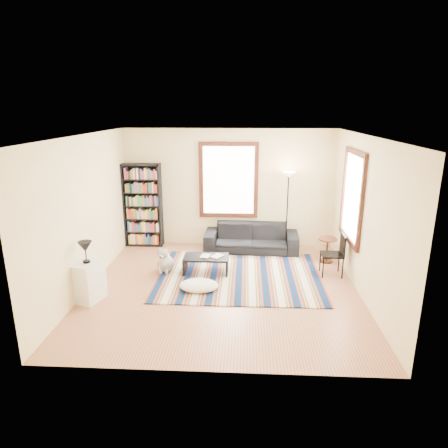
# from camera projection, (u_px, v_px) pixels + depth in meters

# --- Properties ---
(floor) EXTENTS (5.00, 5.00, 0.10)m
(floor) POSITION_uv_depth(u_px,v_px,m) (223.00, 290.00, 7.52)
(floor) COLOR tan
(floor) RESTS_ON ground
(ceiling) EXTENTS (5.00, 5.00, 0.10)m
(ceiling) POSITION_uv_depth(u_px,v_px,m) (222.00, 133.00, 6.71)
(ceiling) COLOR white
(ceiling) RESTS_ON floor
(wall_back) EXTENTS (5.00, 0.10, 2.80)m
(wall_back) POSITION_uv_depth(u_px,v_px,m) (229.00, 188.00, 9.56)
(wall_back) COLOR #FFEBAB
(wall_back) RESTS_ON floor
(wall_front) EXTENTS (5.00, 0.10, 2.80)m
(wall_front) POSITION_uv_depth(u_px,v_px,m) (210.00, 272.00, 4.67)
(wall_front) COLOR #FFEBAB
(wall_front) RESTS_ON floor
(wall_left) EXTENTS (0.10, 5.00, 2.80)m
(wall_left) POSITION_uv_depth(u_px,v_px,m) (83.00, 214.00, 7.25)
(wall_left) COLOR #FFEBAB
(wall_left) RESTS_ON floor
(wall_right) EXTENTS (0.10, 5.00, 2.80)m
(wall_right) POSITION_uv_depth(u_px,v_px,m) (368.00, 218.00, 6.98)
(wall_right) COLOR #FFEBAB
(wall_right) RESTS_ON floor
(window_back) EXTENTS (1.20, 0.06, 1.60)m
(window_back) POSITION_uv_depth(u_px,v_px,m) (229.00, 180.00, 9.42)
(window_back) COLOR white
(window_back) RESTS_ON wall_back
(window_right) EXTENTS (0.06, 1.20, 1.60)m
(window_right) POSITION_uv_depth(u_px,v_px,m) (352.00, 197.00, 7.70)
(window_right) COLOR white
(window_right) RESTS_ON wall_right
(rug) EXTENTS (3.24, 2.59, 0.02)m
(rug) POSITION_uv_depth(u_px,v_px,m) (239.00, 275.00, 8.02)
(rug) COLOR #0D1F42
(rug) RESTS_ON floor
(sofa) EXTENTS (2.20, 0.92, 0.63)m
(sofa) POSITION_uv_depth(u_px,v_px,m) (251.00, 238.00, 9.35)
(sofa) COLOR black
(sofa) RESTS_ON floor
(bookshelf) EXTENTS (0.90, 0.30, 2.00)m
(bookshelf) POSITION_uv_depth(u_px,v_px,m) (143.00, 205.00, 9.56)
(bookshelf) COLOR black
(bookshelf) RESTS_ON floor
(coffee_table) EXTENTS (0.93, 0.55, 0.36)m
(coffee_table) POSITION_uv_depth(u_px,v_px,m) (206.00, 265.00, 8.12)
(coffee_table) COLOR black
(coffee_table) RESTS_ON floor
(book_a) EXTENTS (0.21, 0.26, 0.02)m
(book_a) POSITION_uv_depth(u_px,v_px,m) (201.00, 256.00, 8.07)
(book_a) COLOR beige
(book_a) RESTS_ON coffee_table
(book_b) EXTENTS (0.30, 0.32, 0.02)m
(book_b) POSITION_uv_depth(u_px,v_px,m) (214.00, 255.00, 8.11)
(book_b) COLOR beige
(book_b) RESTS_ON coffee_table
(floor_cushion) EXTENTS (0.85, 0.73, 0.18)m
(floor_cushion) POSITION_uv_depth(u_px,v_px,m) (199.00, 285.00, 7.38)
(floor_cushion) COLOR white
(floor_cushion) RESTS_ON floor
(floor_lamp) EXTENTS (0.32, 0.32, 1.86)m
(floor_lamp) POSITION_uv_depth(u_px,v_px,m) (287.00, 212.00, 9.23)
(floor_lamp) COLOR black
(floor_lamp) RESTS_ON floor
(side_table) EXTENTS (0.44, 0.44, 0.54)m
(side_table) POSITION_uv_depth(u_px,v_px,m) (327.00, 250.00, 8.69)
(side_table) COLOR #401F10
(side_table) RESTS_ON floor
(folding_chair) EXTENTS (0.42, 0.41, 0.86)m
(folding_chair) POSITION_uv_depth(u_px,v_px,m) (332.00, 255.00, 7.97)
(folding_chair) COLOR black
(folding_chair) RESTS_ON floor
(white_cabinet) EXTENTS (0.51, 0.59, 0.70)m
(white_cabinet) POSITION_uv_depth(u_px,v_px,m) (89.00, 281.00, 6.94)
(white_cabinet) COLOR white
(white_cabinet) RESTS_ON floor
(table_lamp) EXTENTS (0.26, 0.26, 0.38)m
(table_lamp) POSITION_uv_depth(u_px,v_px,m) (86.00, 252.00, 6.78)
(table_lamp) COLOR black
(table_lamp) RESTS_ON white_cabinet
(dog) EXTENTS (0.44, 0.59, 0.56)m
(dog) POSITION_uv_depth(u_px,v_px,m) (166.00, 259.00, 8.17)
(dog) COLOR #AAAAAA
(dog) RESTS_ON floor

